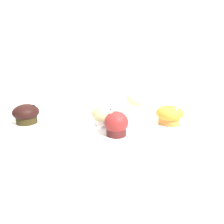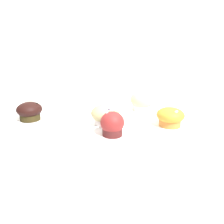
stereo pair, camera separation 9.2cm
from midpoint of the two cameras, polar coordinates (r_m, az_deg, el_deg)
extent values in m
cube|color=beige|center=(1.54, -6.19, 3.56)|extent=(3.20, 0.10, 1.80)
cube|color=white|center=(1.20, -5.21, -24.20)|extent=(1.00, 0.64, 0.95)
cylinder|color=#CB7C36|center=(0.93, 12.00, -1.68)|extent=(0.09, 0.09, 0.05)
ellipsoid|color=orange|center=(0.92, 12.09, -0.34)|extent=(0.11, 0.11, 0.06)
sphere|color=white|center=(0.90, 13.78, 0.60)|extent=(0.01, 0.01, 0.01)
sphere|color=white|center=(0.89, 13.52, 0.46)|extent=(0.01, 0.01, 0.01)
cylinder|color=silver|center=(0.91, -4.52, -1.84)|extent=(0.09, 0.09, 0.05)
ellipsoid|color=tan|center=(0.90, -4.55, -0.42)|extent=(0.12, 0.12, 0.07)
sphere|color=navy|center=(0.86, -3.44, 0.60)|extent=(0.01, 0.01, 0.01)
cylinder|color=white|center=(1.12, 4.38, 2.01)|extent=(0.09, 0.09, 0.05)
ellipsoid|color=#D7C584|center=(1.11, 4.41, 3.29)|extent=(0.11, 0.11, 0.08)
cylinder|color=#4B1B1A|center=(0.80, -2.18, -4.45)|extent=(0.07, 0.07, 0.05)
ellipsoid|color=maroon|center=(0.79, -2.21, -2.79)|extent=(0.09, 0.09, 0.08)
sphere|color=white|center=(0.80, -2.40, 0.07)|extent=(0.01, 0.01, 0.01)
sphere|color=white|center=(0.78, -3.65, -0.28)|extent=(0.01, 0.01, 0.01)
cylinder|color=#2D240F|center=(1.00, -23.92, -1.35)|extent=(0.09, 0.09, 0.05)
ellipsoid|color=black|center=(1.00, -24.09, -0.05)|extent=(0.11, 0.11, 0.06)
sphere|color=black|center=(0.99, -22.36, 1.50)|extent=(0.01, 0.01, 0.01)
cylinder|color=white|center=(1.02, -10.17, 1.52)|extent=(0.09, 0.09, 0.09)
torus|color=white|center=(1.05, -7.02, 2.36)|extent=(0.05, 0.04, 0.05)
cylinder|color=black|center=(1.01, -10.29, 3.82)|extent=(0.08, 0.08, 0.01)
cube|color=white|center=(1.15, -14.56, 2.31)|extent=(0.05, 0.04, 0.06)
cube|color=silver|center=(1.14, -15.13, 2.06)|extent=(0.05, 0.04, 0.06)
camera|label=1|loc=(0.05, -92.86, -0.90)|focal=35.00mm
camera|label=2|loc=(0.05, 87.14, 0.90)|focal=35.00mm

